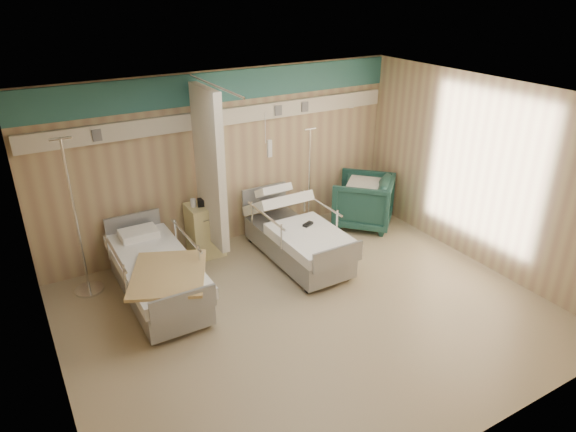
{
  "coord_description": "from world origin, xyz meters",
  "views": [
    {
      "loc": [
        -3.06,
        -4.69,
        4.03
      ],
      "look_at": [
        0.03,
        0.6,
        1.17
      ],
      "focal_mm": 32.0,
      "sensor_mm": 36.0,
      "label": 1
    }
  ],
  "objects_px": {
    "visitor_armchair": "(363,201)",
    "iv_stand_right": "(309,209)",
    "bed_left": "(158,280)",
    "bedside_cabinet": "(205,230)",
    "bed_right": "(297,242)",
    "iv_stand_left": "(84,262)"
  },
  "relations": [
    {
      "from": "bed_right",
      "to": "visitor_armchair",
      "type": "bearing_deg",
      "value": 16.66
    },
    {
      "from": "bed_left",
      "to": "iv_stand_right",
      "type": "distance_m",
      "value": 3.07
    },
    {
      "from": "bed_right",
      "to": "iv_stand_right",
      "type": "xyz_separation_m",
      "value": [
        0.75,
        0.85,
        0.06
      ]
    },
    {
      "from": "bedside_cabinet",
      "to": "iv_stand_right",
      "type": "height_order",
      "value": "iv_stand_right"
    },
    {
      "from": "bed_left",
      "to": "bedside_cabinet",
      "type": "distance_m",
      "value": 1.39
    },
    {
      "from": "bed_right",
      "to": "iv_stand_left",
      "type": "distance_m",
      "value": 3.09
    },
    {
      "from": "iv_stand_left",
      "to": "bed_right",
      "type": "bearing_deg",
      "value": -13.67
    },
    {
      "from": "bedside_cabinet",
      "to": "visitor_armchair",
      "type": "relative_size",
      "value": 0.86
    },
    {
      "from": "bed_left",
      "to": "visitor_armchair",
      "type": "xyz_separation_m",
      "value": [
        3.86,
        0.5,
        0.13
      ]
    },
    {
      "from": "bed_left",
      "to": "iv_stand_left",
      "type": "distance_m",
      "value": 1.09
    },
    {
      "from": "bed_right",
      "to": "bedside_cabinet",
      "type": "distance_m",
      "value": 1.46
    },
    {
      "from": "bedside_cabinet",
      "to": "iv_stand_left",
      "type": "xyz_separation_m",
      "value": [
        -1.84,
        -0.17,
        0.03
      ]
    },
    {
      "from": "iv_stand_left",
      "to": "bed_left",
      "type": "bearing_deg",
      "value": -42.52
    },
    {
      "from": "bedside_cabinet",
      "to": "iv_stand_right",
      "type": "bearing_deg",
      "value": -1.57
    },
    {
      "from": "iv_stand_left",
      "to": "bedside_cabinet",
      "type": "bearing_deg",
      "value": 5.32
    },
    {
      "from": "visitor_armchair",
      "to": "iv_stand_right",
      "type": "relative_size",
      "value": 0.55
    },
    {
      "from": "bed_left",
      "to": "iv_stand_left",
      "type": "height_order",
      "value": "iv_stand_left"
    },
    {
      "from": "visitor_armchair",
      "to": "iv_stand_right",
      "type": "distance_m",
      "value": 0.98
    },
    {
      "from": "bed_left",
      "to": "visitor_armchair",
      "type": "height_order",
      "value": "visitor_armchair"
    },
    {
      "from": "iv_stand_right",
      "to": "iv_stand_left",
      "type": "height_order",
      "value": "iv_stand_left"
    },
    {
      "from": "visitor_armchair",
      "to": "iv_stand_right",
      "type": "bearing_deg",
      "value": -64.49
    },
    {
      "from": "visitor_armchair",
      "to": "iv_stand_left",
      "type": "height_order",
      "value": "iv_stand_left"
    }
  ]
}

